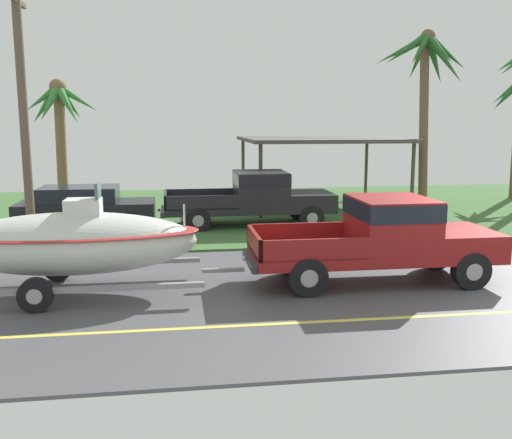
{
  "coord_description": "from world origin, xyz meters",
  "views": [
    {
      "loc": [
        -6.19,
        -11.22,
        3.51
      ],
      "look_at": [
        -4.33,
        1.77,
        1.24
      ],
      "focal_mm": 40.25,
      "sensor_mm": 36.0,
      "label": 1
    }
  ],
  "objects": [
    {
      "name": "palm_tree_far_left",
      "position": [
        -10.41,
        11.42,
        3.73
      ],
      "size": [
        2.82,
        3.01,
        5.06
      ],
      "color": "brown",
      "rests_on": "ground"
    },
    {
      "name": "parked_pickup_background",
      "position": [
        -3.39,
        7.57,
        1.03
      ],
      "size": [
        5.82,
        2.03,
        1.84
      ],
      "color": "black",
      "rests_on": "ground"
    },
    {
      "name": "utility_pole",
      "position": [
        -10.14,
        5.07,
        3.74
      ],
      "size": [
        0.24,
        1.8,
        7.18
      ],
      "color": "brown",
      "rests_on": "ground"
    },
    {
      "name": "palm_tree_near_left",
      "position": [
        3.23,
        9.79,
        5.35
      ],
      "size": [
        3.38,
        3.43,
        6.86
      ],
      "color": "brown",
      "rests_on": "ground"
    },
    {
      "name": "ground",
      "position": [
        0.0,
        8.38,
        -0.01
      ],
      "size": [
        36.0,
        22.0,
        0.11
      ],
      "color": "#4C4C51"
    },
    {
      "name": "pickup_truck_towing",
      "position": [
        -1.57,
        0.55,
        1.03
      ],
      "size": [
        5.58,
        1.97,
        1.86
      ],
      "color": "maroon",
      "rests_on": "ground"
    },
    {
      "name": "carport_awning",
      "position": [
        -0.27,
        11.64,
        2.7
      ],
      "size": [
        6.23,
        5.75,
        2.83
      ],
      "color": "#4C4238",
      "rests_on": "ground"
    },
    {
      "name": "parked_sedan_near",
      "position": [
        -9.13,
        8.04,
        0.67
      ],
      "size": [
        4.4,
        1.87,
        1.38
      ],
      "color": "black",
      "rests_on": "ground"
    },
    {
      "name": "boat_on_trailer",
      "position": [
        -8.29,
        0.55,
        1.07
      ],
      "size": [
        6.32,
        2.38,
        2.29
      ],
      "color": "gray",
      "rests_on": "ground"
    }
  ]
}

